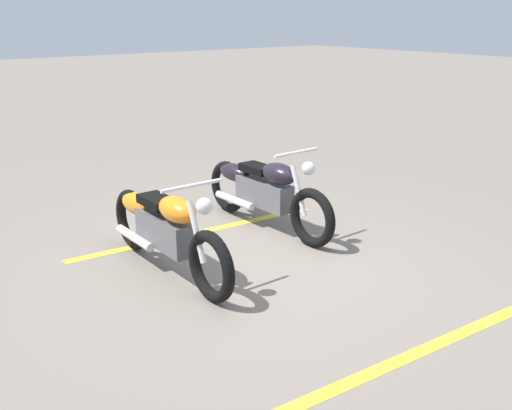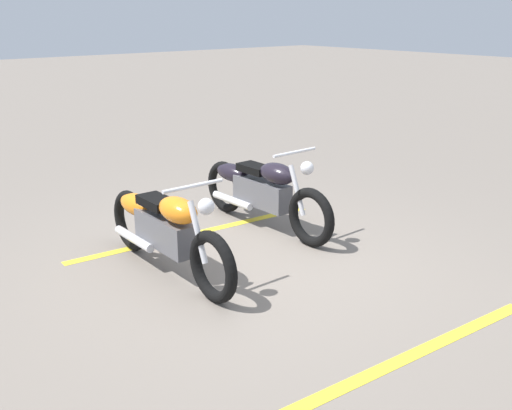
# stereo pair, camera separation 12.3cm
# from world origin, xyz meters

# --- Properties ---
(ground_plane) EXTENTS (60.00, 60.00, 0.00)m
(ground_plane) POSITION_xyz_m (0.00, 0.00, 0.00)
(ground_plane) COLOR slate
(motorcycle_bright_foreground) EXTENTS (2.23, 0.62, 1.04)m
(motorcycle_bright_foreground) POSITION_xyz_m (-0.42, -0.80, 0.46)
(motorcycle_bright_foreground) COLOR black
(motorcycle_bright_foreground) RESTS_ON ground
(motorcycle_dark_foreground) EXTENTS (2.23, 0.62, 1.04)m
(motorcycle_dark_foreground) POSITION_xyz_m (-0.80, 0.79, 0.46)
(motorcycle_dark_foreground) COLOR black
(motorcycle_dark_foreground) RESTS_ON ground
(parking_stripe_near) EXTENTS (0.41, 3.20, 0.01)m
(parking_stripe_near) POSITION_xyz_m (-1.10, 0.06, 0.00)
(parking_stripe_near) COLOR yellow
(parking_stripe_near) RESTS_ON ground
(parking_stripe_mid) EXTENTS (0.41, 3.20, 0.01)m
(parking_stripe_mid) POSITION_xyz_m (2.09, -0.40, 0.00)
(parking_stripe_mid) COLOR yellow
(parking_stripe_mid) RESTS_ON ground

